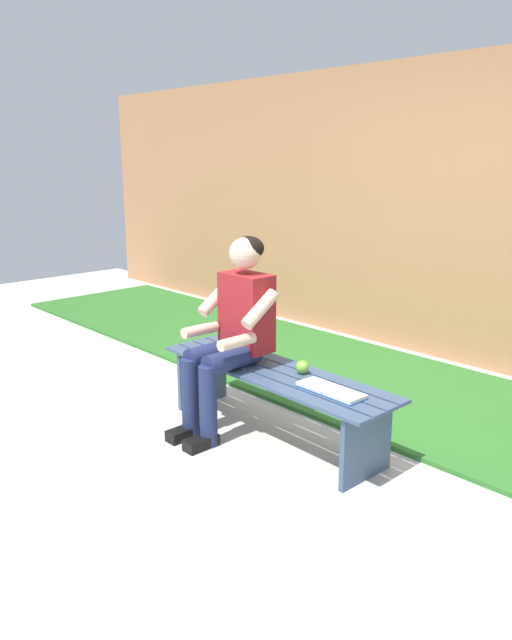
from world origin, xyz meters
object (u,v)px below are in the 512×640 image
book_open (331,391)px  apple (302,367)px  person_seated (232,327)px  bench_near (273,386)px

book_open → apple: bearing=-18.0°
person_seated → apple: bearing=-157.0°
person_seated → book_open: 0.79m
person_seated → apple: person_seated is taller
apple → book_open: apple is taller
apple → bench_near: bearing=27.2°
bench_near → person_seated: (0.27, 0.10, 0.35)m
book_open → person_seated: bearing=6.7°
book_open → bench_near: bearing=-2.0°
person_seated → book_open: bearing=-174.5°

